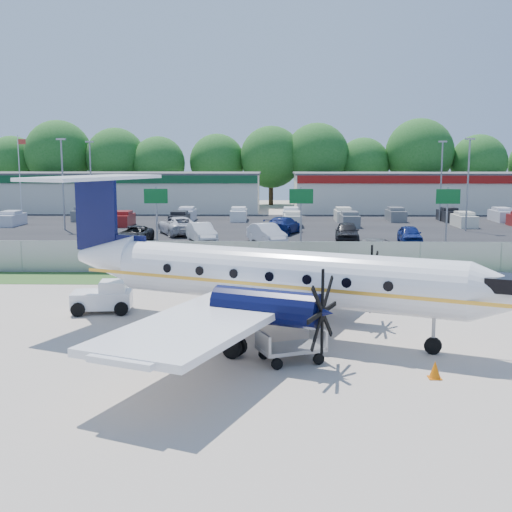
{
  "coord_description": "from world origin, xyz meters",
  "views": [
    {
      "loc": [
        0.76,
        -25.58,
        7.11
      ],
      "look_at": [
        0.0,
        6.0,
        2.3
      ],
      "focal_mm": 45.0,
      "sensor_mm": 36.0,
      "label": 1
    }
  ],
  "objects_px": {
    "aircraft": "(273,276)",
    "baggage_cart_far": "(291,347)",
    "baggage_cart_near": "(215,328)",
    "pushback_tug": "(105,297)"
  },
  "relations": [
    {
      "from": "aircraft",
      "to": "baggage_cart_near",
      "type": "bearing_deg",
      "value": -167.15
    },
    {
      "from": "baggage_cart_near",
      "to": "baggage_cart_far",
      "type": "xyz_separation_m",
      "value": [
        2.96,
        -2.98,
        0.13
      ]
    },
    {
      "from": "aircraft",
      "to": "baggage_cart_near",
      "type": "height_order",
      "value": "aircraft"
    },
    {
      "from": "pushback_tug",
      "to": "baggage_cart_far",
      "type": "xyz_separation_m",
      "value": [
        8.49,
        -7.29,
        -0.15
      ]
    },
    {
      "from": "aircraft",
      "to": "baggage_cart_near",
      "type": "xyz_separation_m",
      "value": [
        -2.34,
        -0.53,
        -2.03
      ]
    },
    {
      "from": "pushback_tug",
      "to": "baggage_cart_near",
      "type": "height_order",
      "value": "pushback_tug"
    },
    {
      "from": "aircraft",
      "to": "baggage_cart_far",
      "type": "bearing_deg",
      "value": -79.89
    },
    {
      "from": "baggage_cart_near",
      "to": "baggage_cart_far",
      "type": "distance_m",
      "value": 4.2
    },
    {
      "from": "baggage_cart_far",
      "to": "aircraft",
      "type": "bearing_deg",
      "value": 100.11
    },
    {
      "from": "pushback_tug",
      "to": "baggage_cart_far",
      "type": "height_order",
      "value": "pushback_tug"
    }
  ]
}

